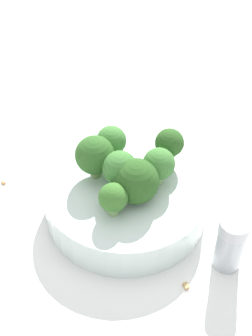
{
  "coord_description": "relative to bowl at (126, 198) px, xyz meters",
  "views": [
    {
      "loc": [
        -0.22,
        -0.37,
        0.5
      ],
      "look_at": [
        0.0,
        0.0,
        0.08
      ],
      "focal_mm": 50.0,
      "sensor_mm": 36.0,
      "label": 1
    }
  ],
  "objects": [
    {
      "name": "broccoli_floret_5",
      "position": [
        -0.04,
        -0.03,
        0.05
      ],
      "size": [
        0.04,
        0.04,
        0.05
      ],
      "color": "#8EB770",
      "rests_on": "bowl"
    },
    {
      "name": "almond_crumb_0",
      "position": [
        0.01,
        0.13,
        -0.02
      ],
      "size": [
        0.01,
        0.01,
        0.01
      ],
      "primitive_type": "cube",
      "rotation": [
        0.0,
        0.0,
        2.16
      ],
      "color": "#AD7F4C",
      "rests_on": "ground_plane"
    },
    {
      "name": "broccoli_floret_6",
      "position": [
        0.04,
        -0.02,
        0.06
      ],
      "size": [
        0.04,
        0.04,
        0.05
      ],
      "color": "#8EB770",
      "rests_on": "bowl"
    },
    {
      "name": "broccoli_floret_4",
      "position": [
        -0.01,
        0.0,
        0.06
      ],
      "size": [
        0.05,
        0.05,
        0.06
      ],
      "color": "#84AD66",
      "rests_on": "bowl"
    },
    {
      "name": "ground_plane",
      "position": [
        0.0,
        0.0,
        -0.03
      ],
      "size": [
        3.0,
        3.0,
        0.0
      ],
      "primitive_type": "plane",
      "color": "white"
    },
    {
      "name": "broccoli_floret_3",
      "position": [
        0.01,
        0.05,
        0.06
      ],
      "size": [
        0.04,
        0.04,
        0.05
      ],
      "color": "#7A9E5B",
      "rests_on": "bowl"
    },
    {
      "name": "broccoli_floret_1",
      "position": [
        -0.0,
        -0.02,
        0.05
      ],
      "size": [
        0.06,
        0.06,
        0.06
      ],
      "color": "#84AD66",
      "rests_on": "bowl"
    },
    {
      "name": "pepper_shaker",
      "position": [
        0.06,
        -0.14,
        0.02
      ],
      "size": [
        0.04,
        0.04,
        0.08
      ],
      "color": "#B2B7BC",
      "rests_on": "ground_plane"
    },
    {
      "name": "almond_crumb_3",
      "position": [
        -0.0,
        -0.14,
        -0.02
      ],
      "size": [
        0.01,
        0.01,
        0.01
      ],
      "primitive_type": "cube",
      "rotation": [
        0.0,
        0.0,
        1.42
      ],
      "color": "tan",
      "rests_on": "ground_plane"
    },
    {
      "name": "broccoli_floret_0",
      "position": [
        0.07,
        0.01,
        0.06
      ],
      "size": [
        0.04,
        0.04,
        0.05
      ],
      "color": "#8EB770",
      "rests_on": "bowl"
    },
    {
      "name": "broccoli_floret_2",
      "position": [
        -0.03,
        0.04,
        0.06
      ],
      "size": [
        0.05,
        0.05,
        0.06
      ],
      "color": "#7A9E5B",
      "rests_on": "bowl"
    },
    {
      "name": "almond_crumb_1",
      "position": [
        -0.13,
        0.14,
        -0.02
      ],
      "size": [
        0.01,
        0.01,
        0.01
      ],
      "primitive_type": "cube",
      "rotation": [
        0.0,
        0.0,
        1.86
      ],
      "color": "olive",
      "rests_on": "ground_plane"
    },
    {
      "name": "almond_crumb_2",
      "position": [
        0.01,
        0.14,
        -0.02
      ],
      "size": [
        0.01,
        0.01,
        0.01
      ],
      "primitive_type": "cube",
      "rotation": [
        0.0,
        0.0,
        4.3
      ],
      "color": "tan",
      "rests_on": "ground_plane"
    },
    {
      "name": "bowl",
      "position": [
        0.0,
        0.0,
        0.0
      ],
      "size": [
        0.22,
        0.22,
        0.05
      ],
      "primitive_type": "cylinder",
      "color": "silver",
      "rests_on": "ground_plane"
    }
  ]
}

